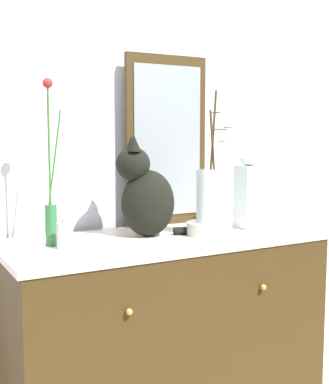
# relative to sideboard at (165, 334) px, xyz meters

# --- Properties ---
(wall_back) EXTENTS (4.40, 0.08, 2.60)m
(wall_back) POSITION_rel_sideboard_xyz_m (0.00, 0.34, 0.89)
(wall_back) COLOR silver
(wall_back) RESTS_ON ground_plane
(sideboard) EXTENTS (1.29, 0.55, 0.81)m
(sideboard) POSITION_rel_sideboard_xyz_m (0.00, 0.00, 0.00)
(sideboard) COLOR #3D2A11
(sideboard) RESTS_ON ground_plane
(mirror_leaning) EXTENTS (0.40, 0.03, 0.76)m
(mirror_leaning) POSITION_rel_sideboard_xyz_m (0.15, 0.25, 0.78)
(mirror_leaning) COLOR #3B2B13
(mirror_leaning) RESTS_ON sideboard
(cat_sitting) EXTENTS (0.43, 0.22, 0.40)m
(cat_sitting) POSITION_rel_sideboard_xyz_m (-0.06, 0.04, 0.58)
(cat_sitting) COLOR black
(cat_sitting) RESTS_ON sideboard
(vase_slim_green) EXTENTS (0.07, 0.04, 0.61)m
(vase_slim_green) POSITION_rel_sideboard_xyz_m (-0.45, 0.05, 0.58)
(vase_slim_green) COLOR #2F6F3B
(vase_slim_green) RESTS_ON sideboard
(bowl_porcelain) EXTENTS (0.17, 0.17, 0.05)m
(bowl_porcelain) POSITION_rel_sideboard_xyz_m (0.17, -0.05, 0.43)
(bowl_porcelain) COLOR silver
(bowl_porcelain) RESTS_ON sideboard
(vase_glass_clear) EXTENTS (0.13, 0.15, 0.53)m
(vase_glass_clear) POSITION_rel_sideboard_xyz_m (0.17, -0.06, 0.58)
(vase_glass_clear) COLOR silver
(vase_glass_clear) RESTS_ON bowl_porcelain
(jar_lidded_porcelain) EXTENTS (0.10, 0.10, 0.35)m
(jar_lidded_porcelain) POSITION_rel_sideboard_xyz_m (0.42, -0.01, 0.57)
(jar_lidded_porcelain) COLOR silver
(jar_lidded_porcelain) RESTS_ON sideboard
(candle_pillar) EXTENTS (0.04, 0.04, 0.11)m
(candle_pillar) POSITION_rel_sideboard_xyz_m (-0.43, -0.02, 0.45)
(candle_pillar) COLOR beige
(candle_pillar) RESTS_ON sideboard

